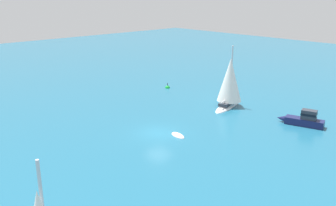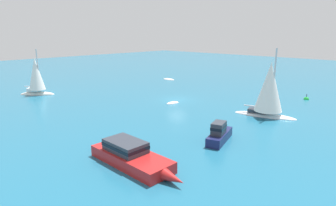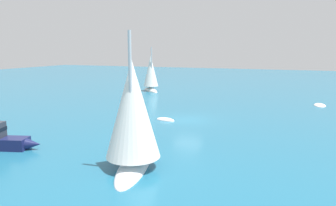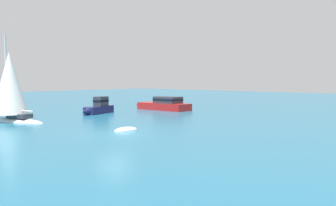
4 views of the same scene
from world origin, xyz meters
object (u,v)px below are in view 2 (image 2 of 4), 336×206
(dinghy, at_px, (173,103))
(channel_buoy, at_px, (306,99))
(rib, at_px, (169,79))
(sloop_1, at_px, (36,78))
(powerboat_1, at_px, (220,133))
(powerboat, at_px, (132,156))
(sloop, at_px, (269,91))

(dinghy, distance_m, channel_buoy, 19.08)
(dinghy, bearing_deg, rib, 54.65)
(sloop_1, bearing_deg, powerboat_1, -37.97)
(powerboat, bearing_deg, powerboat_1, 76.93)
(channel_buoy, bearing_deg, sloop_1, -51.24)
(powerboat, distance_m, powerboat_1, 8.52)
(sloop_1, height_order, rib, sloop_1)
(powerboat_1, relative_size, channel_buoy, 4.44)
(powerboat, height_order, channel_buoy, powerboat)
(powerboat, bearing_deg, sloop_1, 170.08)
(sloop_1, bearing_deg, powerboat, -53.96)
(sloop, relative_size, powerboat_1, 1.58)
(sloop_1, bearing_deg, sloop, -20.47)
(sloop, bearing_deg, dinghy, 177.66)
(sloop, xyz_separation_m, powerboat, (18.22, -1.70, -2.23))
(powerboat, distance_m, rib, 38.14)
(sloop_1, relative_size, powerboat_1, 1.47)
(dinghy, height_order, channel_buoy, channel_buoy)
(powerboat_1, xyz_separation_m, channel_buoy, (-21.80, 0.05, -0.67))
(dinghy, xyz_separation_m, sloop, (-2.83, 11.81, 2.89))
(powerboat, relative_size, powerboat_1, 1.66)
(powerboat_1, height_order, channel_buoy, powerboat_1)
(sloop_1, height_order, powerboat_1, sloop_1)
(powerboat, bearing_deg, dinghy, 123.94)
(sloop_1, height_order, powerboat, sloop_1)
(powerboat_1, bearing_deg, rib, 34.17)
(dinghy, distance_m, sloop, 12.48)
(sloop, xyz_separation_m, channel_buoy, (-11.86, 0.37, -2.89))
(sloop, relative_size, rib, 2.98)
(sloop_1, xyz_separation_m, powerboat_1, (-2.92, 30.74, -1.84))
(dinghy, xyz_separation_m, sloop_1, (10.03, -18.61, 2.51))
(dinghy, height_order, powerboat, powerboat)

